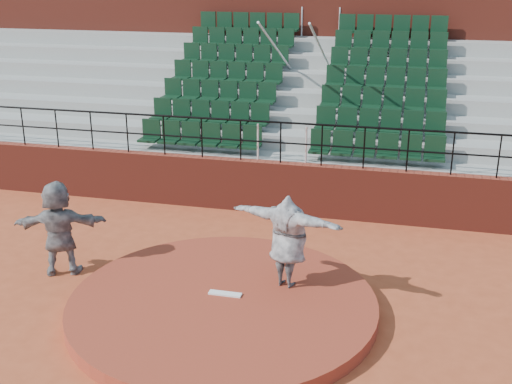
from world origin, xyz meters
TOP-DOWN VIEW (x-y plane):
  - ground at (0.00, 0.00)m, footprint 90.00×90.00m
  - pitchers_mound at (0.00, 0.00)m, footprint 5.50×5.50m
  - pitching_rubber at (0.00, 0.15)m, footprint 0.60×0.15m
  - boundary_wall at (0.00, 5.00)m, footprint 24.00×0.30m
  - wall_railing at (0.00, 5.00)m, footprint 24.04×0.05m
  - seating_deck at (0.00, 8.65)m, footprint 24.00×5.97m
  - press_box_facade at (0.00, 12.60)m, footprint 24.00×3.00m
  - pitcher at (1.01, 0.80)m, footprint 2.25×1.17m
  - fielder at (-3.55, 0.70)m, footprint 1.88×1.13m

SIDE VIEW (x-z plane):
  - ground at x=0.00m, z-range 0.00..0.00m
  - pitchers_mound at x=0.00m, z-range 0.00..0.25m
  - pitching_rubber at x=0.00m, z-range 0.25..0.28m
  - boundary_wall at x=0.00m, z-range 0.00..1.30m
  - fielder at x=-3.55m, z-range 0.00..1.94m
  - pitcher at x=1.01m, z-range 0.25..2.01m
  - seating_deck at x=0.00m, z-range -0.87..3.76m
  - wall_railing at x=0.00m, z-range 1.52..2.54m
  - press_box_facade at x=0.00m, z-range 0.00..7.10m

